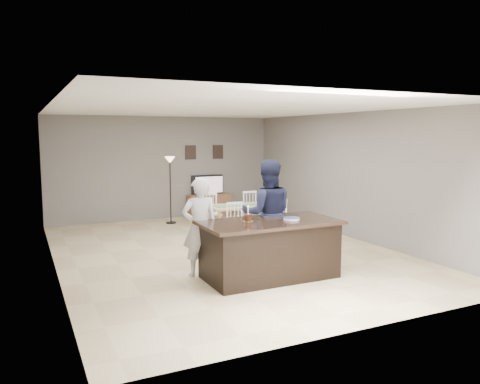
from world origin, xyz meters
name	(u,v)px	position (x,y,z in m)	size (l,w,h in m)	color
floor	(224,252)	(0.00, 0.00, 0.00)	(8.00, 8.00, 0.00)	tan
room_shell	(223,164)	(0.00, 0.00, 1.68)	(8.00, 8.00, 8.00)	slate
kitchen_island	(270,249)	(0.00, -1.80, 0.45)	(2.15, 1.10, 0.90)	black
tv_console	(209,205)	(1.20, 3.77, 0.30)	(1.20, 0.40, 0.60)	brown
television	(208,185)	(1.20, 3.84, 0.86)	(0.91, 0.12, 0.53)	black
tv_screen_glow	(209,185)	(1.20, 3.76, 0.87)	(0.78, 0.78, 0.00)	orange
picture_frames	(204,152)	(1.15, 3.98, 1.75)	(1.10, 0.02, 0.38)	black
doorway	(67,218)	(-2.99, -2.30, 1.26)	(0.00, 2.10, 2.65)	black
woman	(200,227)	(-0.95, -1.25, 0.78)	(0.57, 0.37, 1.57)	#B7B7BB
man	(268,214)	(0.26, -1.25, 0.91)	(0.88, 0.69, 1.81)	#171A32
birthday_cake	(248,218)	(-0.32, -1.69, 0.96)	(0.16, 0.16, 0.24)	gold
plate_stack	(292,219)	(0.35, -1.88, 0.92)	(0.25, 0.25, 0.04)	white
dining_table	(243,211)	(0.93, 1.11, 0.57)	(1.51, 1.73, 0.89)	#9E7F56
floor_lamp	(170,172)	(-0.06, 3.23, 1.31)	(0.25, 0.25, 1.68)	black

